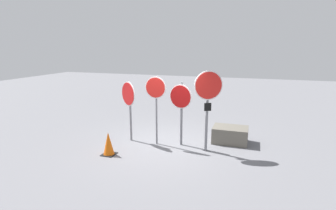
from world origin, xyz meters
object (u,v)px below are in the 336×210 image
at_px(stop_sign_2, 181,103).
at_px(storage_crate, 230,135).
at_px(stop_sign_1, 156,94).
at_px(traffic_cone_0, 109,144).
at_px(stop_sign_0, 129,99).
at_px(stop_sign_3, 208,95).

bearing_deg(stop_sign_2, storage_crate, 39.23).
xyz_separation_m(stop_sign_1, traffic_cone_0, (-1.03, -1.23, -1.32)).
distance_m(traffic_cone_0, storage_crate, 3.96).
relative_size(stop_sign_0, stop_sign_2, 0.98).
distance_m(stop_sign_2, traffic_cone_0, 2.53).
relative_size(stop_sign_0, stop_sign_1, 0.91).
relative_size(stop_sign_2, traffic_cone_0, 2.99).
bearing_deg(stop_sign_1, storage_crate, 23.27).
height_order(stop_sign_1, traffic_cone_0, stop_sign_1).
bearing_deg(stop_sign_1, stop_sign_0, 178.86).
bearing_deg(traffic_cone_0, stop_sign_3, 23.04).
height_order(stop_sign_0, stop_sign_2, stop_sign_2).
distance_m(stop_sign_1, stop_sign_3, 1.67).
relative_size(stop_sign_0, stop_sign_3, 0.82).
bearing_deg(stop_sign_0, storage_crate, 49.25).
bearing_deg(traffic_cone_0, stop_sign_0, 87.12).
distance_m(stop_sign_0, stop_sign_2, 1.75).
xyz_separation_m(stop_sign_0, storage_crate, (3.25, 0.90, -1.19)).
bearing_deg(stop_sign_3, stop_sign_1, 148.77).
bearing_deg(storage_crate, stop_sign_1, -157.67).
height_order(stop_sign_2, stop_sign_3, stop_sign_3).
relative_size(traffic_cone_0, storage_crate, 0.61).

